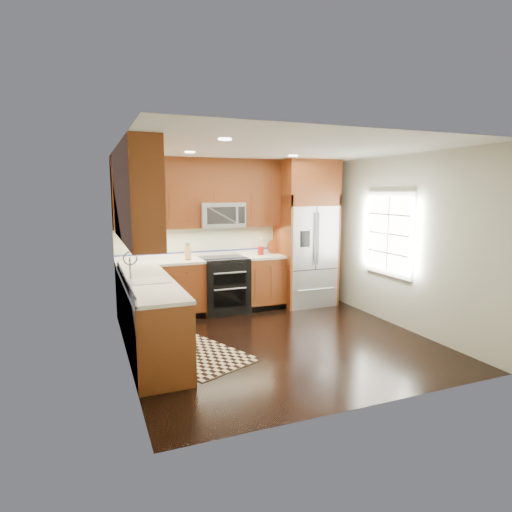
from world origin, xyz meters
name	(u,v)px	position (x,y,z in m)	size (l,w,h in m)	color
ground	(278,340)	(0.00, 0.00, 0.00)	(4.00, 4.00, 0.00)	black
wall_back	(231,234)	(0.00, 2.00, 1.30)	(4.00, 0.02, 2.60)	beige
wall_left	(124,256)	(-2.00, 0.00, 1.30)	(0.02, 4.00, 2.60)	beige
wall_right	(398,242)	(2.00, 0.00, 1.30)	(0.02, 4.00, 2.60)	beige
window	(389,234)	(1.98, 0.20, 1.40)	(0.04, 1.10, 1.30)	white
base_cabinets	(176,302)	(-1.23, 0.90, 0.45)	(2.85, 3.00, 0.90)	brown
countertop	(183,269)	(-1.09, 1.01, 0.92)	(2.86, 3.01, 0.04)	silver
upper_cabinets	(176,193)	(-1.15, 1.09, 2.02)	(2.85, 3.00, 1.15)	brown
range	(224,285)	(-0.25, 1.67, 0.47)	(0.76, 0.67, 0.95)	black
microwave	(221,215)	(-0.25, 1.80, 1.66)	(0.76, 0.40, 0.42)	#B2B2B7
refrigerator	(306,233)	(1.30, 1.63, 1.30)	(0.98, 0.75, 2.60)	#B2B2B7
sink_faucet	(146,277)	(-1.73, 0.23, 0.99)	(0.54, 0.44, 0.37)	#B2B2B7
rug	(194,353)	(-1.20, -0.03, 0.01)	(0.92, 1.53, 0.01)	black
knife_block	(188,253)	(-0.86, 1.71, 1.05)	(0.11, 0.15, 0.28)	tan
utensil_crock	(261,249)	(0.46, 1.74, 1.05)	(0.14, 0.14, 0.31)	maroon
cutting_board	(274,253)	(0.75, 1.83, 0.95)	(0.26, 0.26, 0.02)	brown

